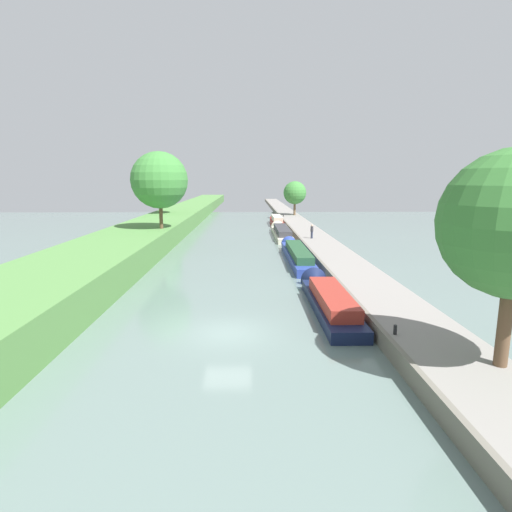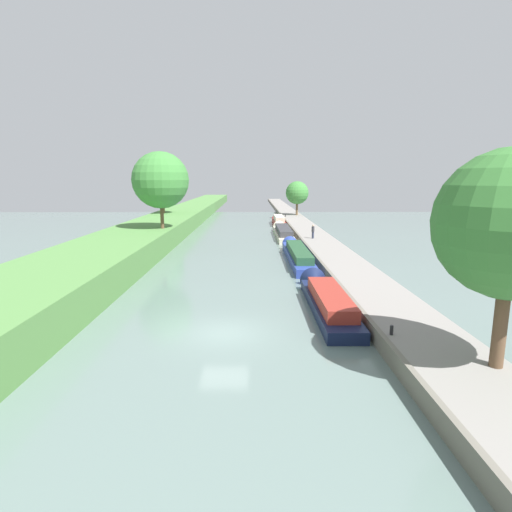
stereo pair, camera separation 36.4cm
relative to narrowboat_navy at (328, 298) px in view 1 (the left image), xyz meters
name	(u,v)px [view 1 (the left image)]	position (x,y,z in m)	size (l,w,h in m)	color
ground_plane	(227,333)	(-6.09, -4.32, -0.55)	(160.00, 160.00, 0.00)	slate
left_grassy_bank	(3,313)	(-17.51, -4.32, 0.62)	(7.72, 260.00, 2.34)	#518442
right_towpath	(410,324)	(3.46, -4.32, -0.13)	(3.98, 260.00, 0.84)	gray
stone_quay	(370,324)	(1.35, -4.32, -0.11)	(0.25, 260.00, 0.89)	#6B665B
narrowboat_navy	(328,298)	(0.00, 0.00, 0.00)	(2.06, 11.79, 2.03)	#141E42
narrowboat_blue	(297,254)	(-0.14, 15.42, 0.04)	(1.87, 16.01, 1.94)	#283D93
narrowboat_cream	(281,232)	(-0.25, 33.07, 0.01)	(2.08, 16.48, 2.06)	beige
narrowboat_red	(276,221)	(0.09, 47.92, 0.11)	(1.87, 11.66, 2.13)	maroon
tree_rightbank_midnear	(295,193)	(4.33, 57.19, 4.68)	(4.51, 4.51, 6.67)	brown
tree_leftbank_downstream	(159,180)	(-14.84, 22.12, 7.22)	(6.33, 6.33, 8.60)	brown
tree_leftbank_upstream	(161,184)	(-19.20, 43.53, 6.54)	(6.24, 6.24, 7.88)	brown
person_walking	(312,231)	(2.74, 24.45, 1.16)	(0.34, 0.34, 1.66)	#282D42
mooring_bollard_near	(395,330)	(1.78, -6.78, 0.51)	(0.16, 0.16, 0.45)	black
mooring_bollard_far	(283,215)	(1.78, 53.61, 0.51)	(0.16, 0.16, 0.45)	black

